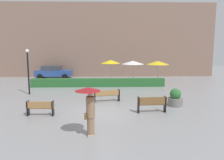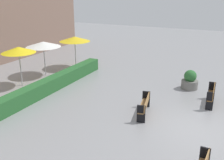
# 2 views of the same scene
# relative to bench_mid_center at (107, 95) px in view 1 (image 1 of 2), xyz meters

# --- Properties ---
(ground_plane) EXTENTS (60.00, 60.00, 0.00)m
(ground_plane) POSITION_rel_bench_mid_center_xyz_m (-0.37, -2.51, -0.49)
(ground_plane) COLOR gray
(bench_mid_center) EXTENTS (1.88, 0.73, 0.82)m
(bench_mid_center) POSITION_rel_bench_mid_center_xyz_m (0.00, 0.00, 0.00)
(bench_mid_center) COLOR #9E7242
(bench_mid_center) RESTS_ON ground
(bench_near_right) EXTENTS (1.72, 0.44, 0.93)m
(bench_near_right) POSITION_rel_bench_mid_center_xyz_m (2.61, -2.67, 0.06)
(bench_near_right) COLOR brown
(bench_near_right) RESTS_ON ground
(bench_near_left) EXTENTS (1.53, 0.39, 0.83)m
(bench_near_left) POSITION_rel_bench_mid_center_xyz_m (-3.74, -3.10, 0.00)
(bench_near_left) COLOR #9E7242
(bench_near_left) RESTS_ON ground
(pedestrian_with_umbrella) EXTENTS (1.11, 1.11, 2.14)m
(pedestrian_with_umbrella) POSITION_rel_bench_mid_center_xyz_m (-0.81, -6.00, 0.96)
(pedestrian_with_umbrella) COLOR #8C6B4C
(pedestrian_with_umbrella) RESTS_ON ground
(planter_pot) EXTENTS (0.96, 0.96, 1.14)m
(planter_pot) POSITION_rel_bench_mid_center_xyz_m (4.43, -1.25, -0.01)
(planter_pot) COLOR slate
(planter_pot) RESTS_ON ground
(lamp_post) EXTENTS (0.28, 0.28, 3.61)m
(lamp_post) POSITION_rel_bench_mid_center_xyz_m (-6.22, 2.60, 1.75)
(lamp_post) COLOR black
(lamp_post) RESTS_ON ground
(patio_umbrella_yellow) EXTENTS (2.00, 2.00, 2.41)m
(patio_umbrella_yellow) POSITION_rel_bench_mid_center_xyz_m (0.47, 8.03, 1.73)
(patio_umbrella_yellow) COLOR silver
(patio_umbrella_yellow) RESTS_ON ground
(patio_umbrella_white) EXTENTS (2.31, 2.31, 2.31)m
(patio_umbrella_white) POSITION_rel_bench_mid_center_xyz_m (2.80, 8.14, 1.64)
(patio_umbrella_white) COLOR silver
(patio_umbrella_white) RESTS_ON ground
(patio_umbrella_yellow_far) EXTENTS (2.24, 2.24, 2.34)m
(patio_umbrella_yellow_far) POSITION_rel_bench_mid_center_xyz_m (5.24, 7.27, 1.67)
(patio_umbrella_yellow_far) COLOR silver
(patio_umbrella_yellow_far) RESTS_ON ground
(hedge_strip) EXTENTS (12.67, 0.70, 0.78)m
(hedge_strip) POSITION_rel_bench_mid_center_xyz_m (-0.77, 5.89, -0.10)
(hedge_strip) COLOR #28602D
(hedge_strip) RESTS_ON ground
(building_facade) EXTENTS (28.00, 1.20, 9.12)m
(building_facade) POSITION_rel_bench_mid_center_xyz_m (-0.37, 13.49, 4.07)
(building_facade) COLOR #846656
(building_facade) RESTS_ON ground
(parked_car) EXTENTS (4.21, 2.00, 1.57)m
(parked_car) POSITION_rel_bench_mid_center_xyz_m (-6.26, 11.40, 0.32)
(parked_car) COLOR #28478C
(parked_car) RESTS_ON ground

